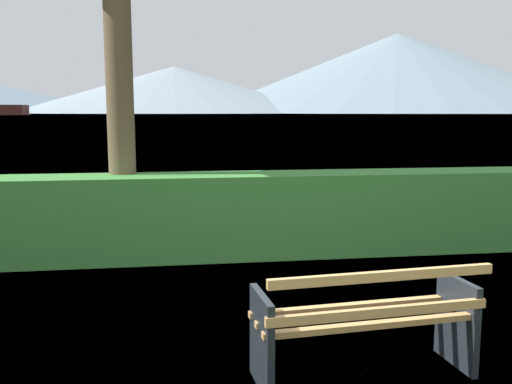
% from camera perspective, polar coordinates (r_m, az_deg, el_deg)
% --- Properties ---
extents(ground_plane, '(1400.00, 1400.00, 0.00)m').
position_cam_1_polar(ground_plane, '(4.38, 10.69, -17.79)').
color(ground_plane, olive).
extents(water_surface, '(620.00, 620.00, 0.00)m').
position_cam_1_polar(water_surface, '(311.65, -8.17, 7.85)').
color(water_surface, '#7A99A8').
rests_on(water_surface, ground_plane).
extents(park_bench, '(1.65, 0.71, 0.87)m').
position_cam_1_polar(park_bench, '(4.16, 11.19, -12.87)').
color(park_bench, tan).
rests_on(park_bench, ground_plane).
extents(hedge_row, '(11.52, 0.78, 1.10)m').
position_cam_1_polar(hedge_row, '(7.48, 2.01, -2.25)').
color(hedge_row, '#387A33').
rests_on(hedge_row, ground_plane).
extents(distant_hills, '(886.73, 461.78, 78.83)m').
position_cam_1_polar(distant_hills, '(564.89, -5.15, 11.23)').
color(distant_hills, slate).
rests_on(distant_hills, ground_plane).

